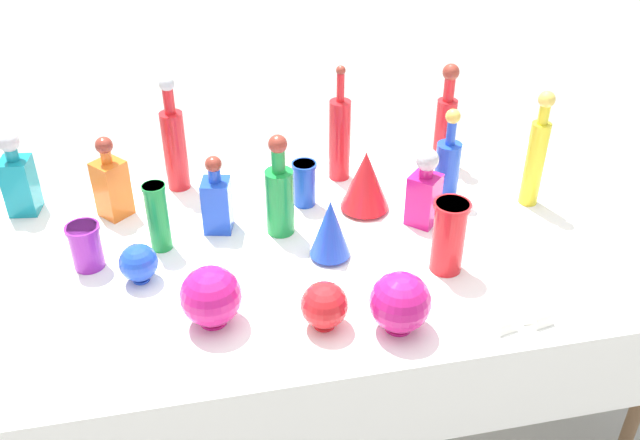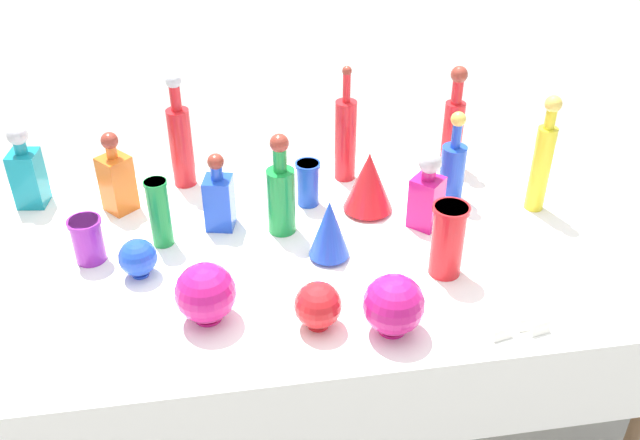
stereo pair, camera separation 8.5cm
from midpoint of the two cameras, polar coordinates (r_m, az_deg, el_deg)
ground_plane at (r=2.72m, az=0.92°, el=-15.22°), size 40.00×40.00×0.00m
display_table at (r=2.21m, az=1.24°, el=-3.77°), size 2.07×1.10×0.76m
tall_bottle_0 at (r=2.42m, az=18.33°, el=4.59°), size 0.06×0.06×0.40m
tall_bottle_1 at (r=2.21m, az=-2.04°, el=2.14°), size 0.09×0.09×0.34m
tall_bottle_2 at (r=2.49m, az=3.03°, el=6.61°), size 0.07×0.07×0.42m
tall_bottle_3 at (r=2.48m, az=-10.13°, el=6.27°), size 0.08×0.08×0.41m
tall_bottle_4 at (r=2.62m, az=11.56°, el=7.50°), size 0.07×0.07×0.38m
tall_bottle_5 at (r=2.43m, az=11.56°, el=4.15°), size 0.08×0.08×0.32m
square_decanter_0 at (r=2.27m, az=9.61°, el=2.15°), size 0.12×0.12×0.27m
square_decanter_1 at (r=2.41m, az=-15.01°, el=3.19°), size 0.12×0.12×0.28m
square_decanter_2 at (r=2.53m, az=-21.53°, el=3.62°), size 0.10×0.10×0.29m
square_decanter_3 at (r=2.26m, az=-7.02°, el=1.75°), size 0.10×0.10×0.26m
slender_vase_0 at (r=2.37m, az=0.13°, el=3.07°), size 0.08×0.08×0.16m
slender_vase_1 at (r=2.21m, az=-17.08°, el=-1.43°), size 0.10×0.10×0.14m
slender_vase_2 at (r=2.20m, az=-11.67°, el=0.68°), size 0.07×0.07×0.22m
slender_vase_3 at (r=2.07m, az=11.35°, el=-1.47°), size 0.11×0.11×0.23m
fluted_vase_0 at (r=2.11m, az=1.91°, el=-0.73°), size 0.12×0.12×0.20m
fluted_vase_1 at (r=2.33m, az=4.96°, el=3.08°), size 0.16×0.16×0.21m
round_bowl_0 at (r=1.91m, az=-7.88°, el=-5.82°), size 0.16×0.16×0.17m
round_bowl_1 at (r=2.11m, az=-13.26°, el=-2.97°), size 0.11×0.11×0.12m
round_bowl_2 at (r=1.88m, az=1.13°, el=-6.86°), size 0.13×0.13×0.14m
round_bowl_3 at (r=1.87m, az=7.21°, el=-6.76°), size 0.16×0.16×0.17m
price_tag_left at (r=1.99m, az=18.43°, el=-8.26°), size 0.06×0.03×0.04m
price_tag_center at (r=1.95m, az=15.64°, el=-8.82°), size 0.06×0.03×0.03m
price_tag_right at (r=1.99m, az=17.46°, el=-8.00°), size 0.05×0.02×0.04m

